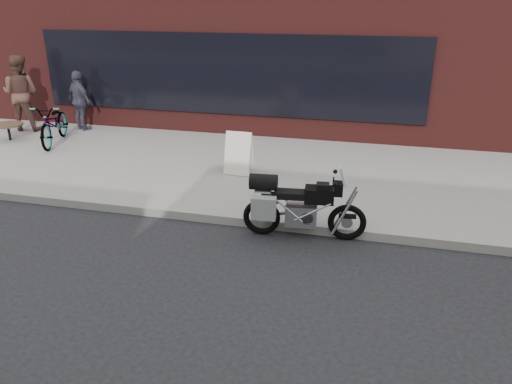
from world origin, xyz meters
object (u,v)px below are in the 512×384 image
bicycle_front (54,124)px  cafe_patron_right (80,101)px  motorcycle (296,206)px  cafe_patron_left (21,93)px  cafe_table (8,125)px  sandwich_sign (239,152)px

bicycle_front → cafe_patron_right: (-0.10, 1.34, 0.29)m
motorcycle → cafe_patron_left: 9.20m
bicycle_front → cafe_table: bicycle_front is taller
sandwich_sign → cafe_patron_left: bearing=165.8°
cafe_patron_left → sandwich_sign: bearing=154.6°
motorcycle → bicycle_front: bearing=147.8°
motorcycle → cafe_table: 8.50m
sandwich_sign → cafe_table: sandwich_sign is taller
sandwich_sign → cafe_patron_left: size_ratio=0.44×
motorcycle → bicycle_front: size_ratio=1.02×
cafe_table → cafe_patron_right: size_ratio=0.46×
motorcycle → cafe_patron_right: cafe_patron_right is taller
cafe_patron_left → cafe_patron_right: bearing=-175.8°
motorcycle → sandwich_sign: size_ratio=2.26×
sandwich_sign → cafe_patron_left: cafe_patron_left is taller
motorcycle → bicycle_front: (-6.54, 3.27, 0.12)m
cafe_patron_right → sandwich_sign: bearing=-178.2°
sandwich_sign → cafe_patron_right: cafe_patron_right is taller
sandwich_sign → cafe_table: 6.34m
bicycle_front → cafe_patron_left: bearing=130.4°
sandwich_sign → motorcycle: bearing=-53.8°
sandwich_sign → cafe_table: size_ratio=1.18×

